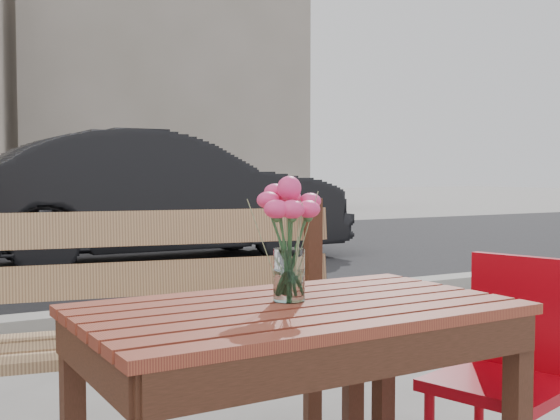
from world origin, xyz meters
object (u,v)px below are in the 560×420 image
main_vase (289,224)px  main_table (297,347)px  parked_car (155,198)px  red_chair (512,362)px

main_vase → main_table: bearing=-93.3°
parked_car → main_table: bearing=164.3°
parked_car → red_chair: bearing=171.0°
main_table → main_vase: 0.32m
main_table → parked_car: 6.49m
main_table → parked_car: bearing=72.9°
red_chair → main_table: bearing=-108.5°
main_table → parked_car: size_ratio=0.25×
red_chair → main_vase: 0.89m
main_table → red_chair: red_chair is taller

